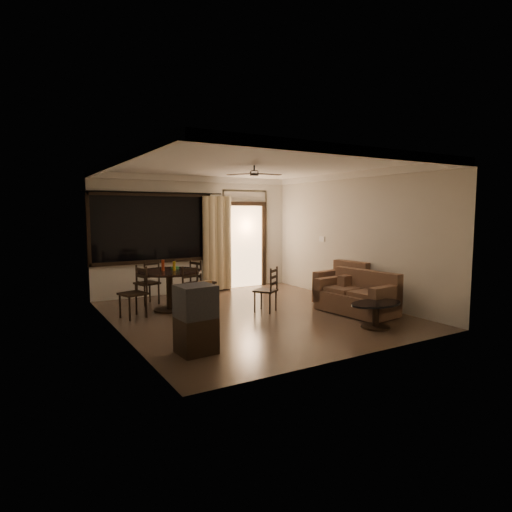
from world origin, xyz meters
TOP-DOWN VIEW (x-y plane):
  - ground at (0.00, 0.00)m, footprint 5.50×5.50m
  - room_shell at (0.59, 1.77)m, footprint 5.50×6.70m
  - dining_table at (-1.26, 1.16)m, footprint 1.27×1.27m
  - dining_chair_west at (-2.04, 0.93)m, footprint 0.52×0.52m
  - dining_chair_east at (-0.46, 1.39)m, footprint 0.52×0.52m
  - dining_chair_south at (-1.03, 0.34)m, footprint 0.52×0.56m
  - dining_chair_north at (-1.48, 1.92)m, footprint 0.52×0.52m
  - tv_cabinet at (-1.82, -1.51)m, footprint 0.54×0.48m
  - sofa at (1.78, -0.93)m, footprint 0.95×1.57m
  - armchair at (2.10, -0.14)m, footprint 0.98×0.98m
  - coffee_table at (1.28, -1.85)m, footprint 0.99×0.59m
  - side_chair at (0.31, 0.07)m, footprint 0.54×0.54m

SIDE VIEW (x-z plane):
  - ground at x=0.00m, z-range 0.00..0.00m
  - side_chair at x=0.31m, z-range -0.18..0.70m
  - dining_chair_west at x=-2.04m, z-range -0.19..0.76m
  - dining_chair_east at x=-0.46m, z-range -0.19..0.76m
  - dining_chair_north at x=-1.48m, z-range -0.19..0.76m
  - coffee_table at x=1.28m, z-range 0.07..0.50m
  - dining_chair_south at x=-1.03m, z-range -0.17..0.78m
  - sofa at x=1.78m, z-range -0.08..0.72m
  - armchair at x=2.10m, z-range -0.07..0.79m
  - tv_cabinet at x=-1.82m, z-range 0.00..0.96m
  - dining_table at x=-1.26m, z-range 0.12..1.13m
  - room_shell at x=0.59m, z-range -0.92..4.58m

